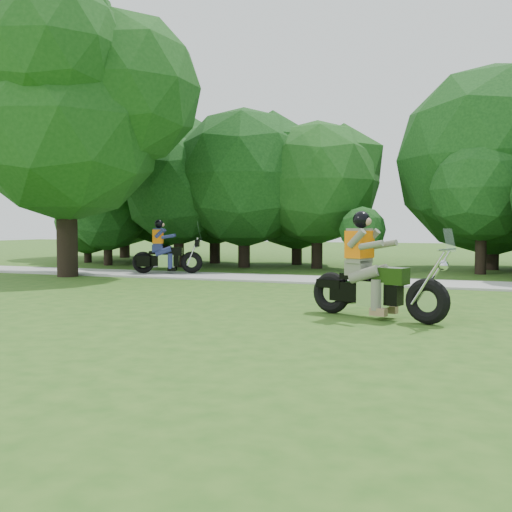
# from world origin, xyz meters

# --- Properties ---
(ground) EXTENTS (100.00, 100.00, 0.00)m
(ground) POSITION_xyz_m (0.00, 0.00, 0.00)
(ground) COLOR #285518
(ground) RESTS_ON ground
(walkway) EXTENTS (60.00, 2.20, 0.06)m
(walkway) POSITION_xyz_m (0.00, 8.00, 0.03)
(walkway) COLOR #A0A09A
(walkway) RESTS_ON ground
(tree_line) EXTENTS (38.62, 11.96, 7.88)m
(tree_line) POSITION_xyz_m (0.92, 14.54, 3.68)
(tree_line) COLOR black
(tree_line) RESTS_ON ground
(big_tree_west) EXTENTS (8.64, 6.56, 9.96)m
(big_tree_west) POSITION_xyz_m (-10.54, 6.85, 5.76)
(big_tree_west) COLOR black
(big_tree_west) RESTS_ON ground
(chopper_motorcycle) EXTENTS (2.68, 1.36, 1.96)m
(chopper_motorcycle) POSITION_xyz_m (0.37, 1.44, 0.72)
(chopper_motorcycle) COLOR black
(chopper_motorcycle) RESTS_ON ground
(touring_motorcycle) EXTENTS (2.33, 1.37, 1.85)m
(touring_motorcycle) POSITION_xyz_m (-7.82, 8.14, 0.73)
(touring_motorcycle) COLOR black
(touring_motorcycle) RESTS_ON walkway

